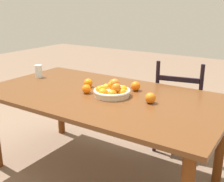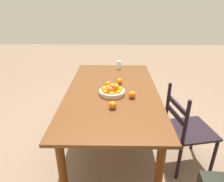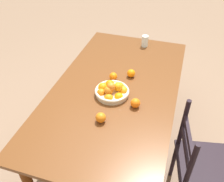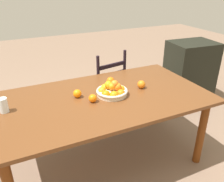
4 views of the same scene
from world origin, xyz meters
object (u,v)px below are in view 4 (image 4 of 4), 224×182
object	(u,v)px
orange_loose_2	(93,98)
cabinet	(190,72)
chair_near_window	(105,86)
drinking_glass	(3,105)
dining_table	(102,105)
fruit_bowl	(112,91)
orange_loose_3	(141,84)
orange_loose_1	(77,94)
orange_loose_0	(111,81)

from	to	relation	value
orange_loose_2	cabinet	bearing A→B (deg)	22.55
chair_near_window	orange_loose_2	size ratio (longest dim) A/B	12.85
chair_near_window	drinking_glass	distance (m)	1.43
dining_table	chair_near_window	distance (m)	0.91
fruit_bowl	orange_loose_3	distance (m)	0.32
orange_loose_1	orange_loose_2	size ratio (longest dim) A/B	1.04
dining_table	fruit_bowl	bearing A→B (deg)	-0.20
drinking_glass	orange_loose_2	bearing A→B (deg)	-11.77
cabinet	orange_loose_3	distance (m)	1.48
cabinet	orange_loose_2	xyz separation A→B (m)	(-1.81, -0.75, 0.32)
orange_loose_1	orange_loose_0	bearing A→B (deg)	18.49
orange_loose_3	orange_loose_0	bearing A→B (deg)	138.35
orange_loose_3	cabinet	bearing A→B (deg)	28.23
cabinet	orange_loose_2	world-z (taller)	cabinet
fruit_bowl	orange_loose_0	world-z (taller)	fruit_bowl
orange_loose_0	orange_loose_2	world-z (taller)	orange_loose_0
chair_near_window	drinking_glass	xyz separation A→B (m)	(-1.19, -0.71, 0.35)
dining_table	fruit_bowl	xyz separation A→B (m)	(0.10, -0.00, 0.13)
orange_loose_0	orange_loose_1	xyz separation A→B (m)	(-0.39, -0.13, -0.00)
dining_table	orange_loose_2	distance (m)	0.17
dining_table	orange_loose_3	bearing A→B (deg)	1.70
dining_table	orange_loose_3	distance (m)	0.44
orange_loose_0	dining_table	bearing A→B (deg)	-130.63
fruit_bowl	drinking_glass	distance (m)	0.92
drinking_glass	dining_table	bearing A→B (deg)	-6.56
dining_table	cabinet	world-z (taller)	cabinet
dining_table	orange_loose_3	world-z (taller)	orange_loose_3
orange_loose_3	drinking_glass	xyz separation A→B (m)	(-1.24, 0.08, 0.02)
cabinet	orange_loose_0	bearing A→B (deg)	-157.61
orange_loose_0	cabinet	bearing A→B (deg)	17.51
dining_table	cabinet	distance (m)	1.85
orange_loose_3	drinking_glass	distance (m)	1.24
orange_loose_0	orange_loose_1	size ratio (longest dim) A/B	1.05
chair_near_window	orange_loose_0	bearing A→B (deg)	61.09
cabinet	orange_loose_2	distance (m)	1.98
orange_loose_3	dining_table	bearing A→B (deg)	-178.30
orange_loose_3	drinking_glass	world-z (taller)	drinking_glass
fruit_bowl	orange_loose_0	xyz separation A→B (m)	(0.09, 0.22, -0.00)
chair_near_window	orange_loose_2	distance (m)	1.04
orange_loose_2	fruit_bowl	bearing A→B (deg)	14.19
orange_loose_0	orange_loose_3	xyz separation A→B (m)	(0.23, -0.21, -0.00)
cabinet	drinking_glass	distance (m)	2.61
dining_table	drinking_glass	size ratio (longest dim) A/B	16.08
orange_loose_3	drinking_glass	size ratio (longest dim) A/B	0.64
orange_loose_0	drinking_glass	distance (m)	1.01
dining_table	orange_loose_3	size ratio (longest dim) A/B	25.10
chair_near_window	orange_loose_1	xyz separation A→B (m)	(-0.58, -0.71, 0.33)
chair_near_window	fruit_bowl	distance (m)	0.91
fruit_bowl	orange_loose_0	size ratio (longest dim) A/B	3.73
fruit_bowl	drinking_glass	size ratio (longest dim) A/B	2.39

